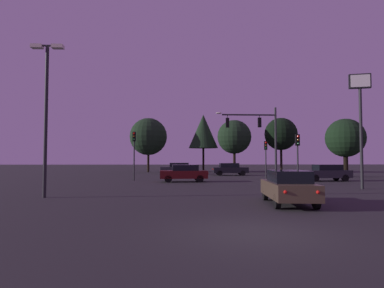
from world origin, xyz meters
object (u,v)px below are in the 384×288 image
at_px(car_crossing_left, 326,172).
at_px(car_crossing_right, 184,173).
at_px(tree_behind_sign, 345,138).
at_px(traffic_light_corner_right, 134,146).
at_px(car_far_lane, 230,169).
at_px(store_sign_illuminated, 360,105).
at_px(parking_lot_lamp_post, 46,100).
at_px(tree_center_horizon, 281,134).
at_px(car_nearside_lane, 288,187).
at_px(traffic_light_median, 266,152).
at_px(tree_left_far, 148,137).
at_px(traffic_signal_mast_arm, 259,131).
at_px(tree_lot_edge, 234,137).
at_px(car_parked_lot, 178,168).
at_px(traffic_light_corner_left, 298,149).
at_px(tree_right_cluster, 203,131).

distance_m(car_crossing_left, car_crossing_right, 13.13).
relative_size(car_crossing_left, tree_behind_sign, 0.65).
bearing_deg(tree_behind_sign, car_crossing_left, -127.28).
relative_size(traffic_light_corner_right, car_far_lane, 1.06).
xyz_separation_m(store_sign_illuminated, tree_behind_sign, (6.72, 15.23, -1.24)).
bearing_deg(parking_lot_lamp_post, car_crossing_right, 57.16).
xyz_separation_m(car_far_lane, tree_center_horizon, (8.87, 7.91, 4.95)).
height_order(car_nearside_lane, parking_lot_lamp_post, parking_lot_lamp_post).
distance_m(car_crossing_left, car_far_lane, 12.82).
relative_size(traffic_light_median, tree_left_far, 0.46).
distance_m(traffic_signal_mast_arm, tree_left_far, 24.07).
xyz_separation_m(car_crossing_left, tree_behind_sign, (5.65, 7.42, 3.66)).
bearing_deg(car_far_lane, car_crossing_left, -55.05).
height_order(car_crossing_left, car_crossing_right, same).
height_order(store_sign_illuminated, tree_center_horizon, tree_center_horizon).
bearing_deg(traffic_light_median, tree_lot_edge, 93.58).
bearing_deg(tree_lot_edge, tree_left_far, 169.34).
distance_m(car_crossing_right, tree_lot_edge, 21.10).
bearing_deg(car_nearside_lane, tree_center_horizon, 73.27).
xyz_separation_m(car_parked_lot, tree_lot_edge, (8.27, 4.93, 4.51)).
distance_m(traffic_light_median, tree_center_horizon, 16.01).
relative_size(traffic_light_corner_left, tree_left_far, 0.47).
height_order(traffic_signal_mast_arm, traffic_light_corner_right, traffic_signal_mast_arm).
bearing_deg(car_nearside_lane, car_far_lane, 87.39).
height_order(traffic_light_median, tree_left_far, tree_left_far).
height_order(car_nearside_lane, car_far_lane, same).
height_order(parking_lot_lamp_post, tree_lot_edge, parking_lot_lamp_post).
xyz_separation_m(tree_left_far, tree_right_cluster, (8.57, -0.01, 0.85)).
relative_size(store_sign_illuminated, tree_behind_sign, 1.17).
bearing_deg(tree_right_cluster, traffic_signal_mast_arm, -79.47).
bearing_deg(car_parked_lot, tree_left_far, 122.82).
relative_size(car_crossing_right, car_far_lane, 1.00).
bearing_deg(store_sign_illuminated, traffic_light_corner_right, 151.65).
xyz_separation_m(tree_right_cluster, tree_lot_edge, (4.47, -2.44, -1.04)).
xyz_separation_m(car_nearside_lane, tree_lot_edge, (3.03, 33.51, 4.52)).
height_order(traffic_signal_mast_arm, traffic_light_corner_left, traffic_signal_mast_arm).
relative_size(traffic_light_median, car_crossing_right, 0.90).
distance_m(traffic_signal_mast_arm, traffic_light_median, 4.29).
distance_m(traffic_signal_mast_arm, parking_lot_lamp_post, 19.05).
distance_m(car_far_lane, tree_center_horizon, 12.88).
bearing_deg(traffic_light_corner_right, tree_behind_sign, 14.81).
distance_m(car_far_lane, tree_lot_edge, 9.39).
height_order(car_crossing_left, car_parked_lot, same).
bearing_deg(tree_left_far, car_far_lane, -43.15).
height_order(car_far_lane, store_sign_illuminated, store_sign_illuminated).
bearing_deg(car_far_lane, traffic_light_median, -67.15).
relative_size(traffic_signal_mast_arm, tree_right_cluster, 0.76).
bearing_deg(store_sign_illuminated, traffic_light_median, 106.61).
distance_m(car_nearside_lane, tree_center_horizon, 35.23).
bearing_deg(car_parked_lot, traffic_light_corner_right, -108.13).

